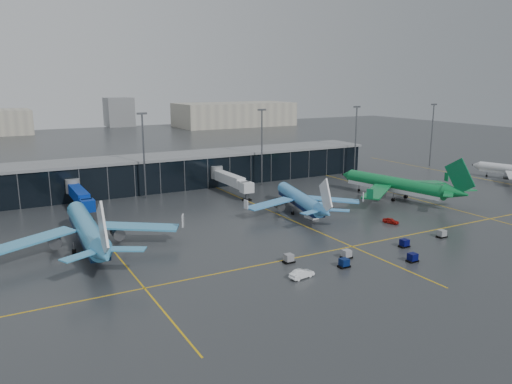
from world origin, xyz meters
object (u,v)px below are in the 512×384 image
airliner_aer_lingus (395,176)px  mobile_airstair (312,215)px  airliner_klm_near (300,191)px  service_van_red (391,221)px  service_van_white (302,274)px  baggage_carts (375,251)px  airliner_arkefly (86,217)px

airliner_aer_lingus → mobile_airstair: (-34.21, -6.19, -6.13)m
airliner_klm_near → mobile_airstair: 8.29m
airliner_klm_near → service_van_red: 24.69m
service_van_red → service_van_white: (-38.92, -18.34, 0.13)m
airliner_aer_lingus → baggage_carts: bearing=-148.1°
airliner_aer_lingus → service_van_white: 70.30m
airliner_klm_near → baggage_carts: 36.33m
service_van_red → airliner_klm_near: bearing=103.3°
mobile_airstair → service_van_red: bearing=-49.0°
airliner_klm_near → mobile_airstair: size_ratio=11.08×
airliner_klm_near → mobile_airstair: (-0.66, -6.50, -5.10)m
airliner_arkefly → baggage_carts: (49.85, -32.30, -6.17)m
airliner_klm_near → service_van_red: (13.61, -19.93, -5.19)m
airliner_arkefly → baggage_carts: 59.72m
airliner_arkefly → airliner_klm_near: bearing=5.8°
airliner_klm_near → baggage_carts: size_ratio=0.93×
airliner_arkefly → service_van_red: bearing=-11.1°
airliner_arkefly → service_van_white: airliner_arkefly is taller
airliner_aer_lingus → mobile_airstair: size_ratio=13.03×
airliner_klm_near → service_van_white: bearing=-109.6°
airliner_klm_near → mobile_airstair: bearing=-81.9°
airliner_arkefly → airliner_klm_near: (55.43, 3.24, -1.07)m
airliner_aer_lingus → baggage_carts: 53.01m
baggage_carts → airliner_aer_lingus: bearing=42.0°
airliner_aer_lingus → service_van_red: (-19.94, -19.62, -6.22)m
airliner_arkefly → service_van_red: 71.30m
service_van_white → service_van_red: bearing=-73.9°
airliner_klm_near → airliner_aer_lingus: airliner_aer_lingus is taller
airliner_aer_lingus → service_van_white: size_ratio=9.24×
airliner_arkefly → service_van_red: airliner_arkefly is taller
mobile_airstair → airliner_klm_near: bearing=78.5°
service_van_red → service_van_white: service_van_white is taller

